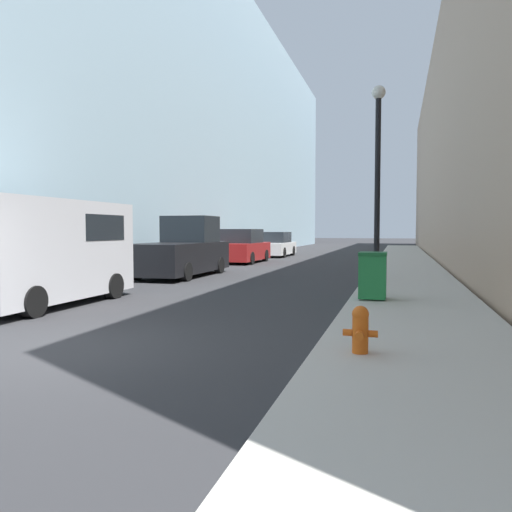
# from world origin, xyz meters

# --- Properties ---
(ground_plane) EXTENTS (200.00, 200.00, 0.00)m
(ground_plane) POSITION_xyz_m (0.00, 0.00, 0.00)
(ground_plane) COLOR #2D2D30
(sidewalk_right) EXTENTS (2.93, 60.00, 0.13)m
(sidewalk_right) POSITION_xyz_m (5.35, 18.00, 0.06)
(sidewalk_right) COLOR #B7B2A8
(sidewalk_right) RESTS_ON ground
(building_left_glass) EXTENTS (12.00, 60.00, 17.91)m
(building_left_glass) POSITION_xyz_m (-11.08, 26.00, 8.96)
(building_left_glass) COLOR #99B7C6
(building_left_glass) RESTS_ON ground
(fire_hydrant) EXTENTS (0.45, 0.33, 0.62)m
(fire_hydrant) POSITION_xyz_m (4.52, 0.69, 0.45)
(fire_hydrant) COLOR #D15614
(fire_hydrant) RESTS_ON sidewalk_right
(trash_bin) EXTENTS (0.63, 0.71, 1.10)m
(trash_bin) POSITION_xyz_m (4.41, 5.93, 0.69)
(trash_bin) COLOR #1E7538
(trash_bin) RESTS_ON sidewalk_right
(lamppost) EXTENTS (0.44, 0.44, 6.20)m
(lamppost) POSITION_xyz_m (4.30, 10.66, 3.62)
(lamppost) COLOR black
(lamppost) RESTS_ON sidewalk_right
(white_van) EXTENTS (2.00, 4.67, 2.41)m
(white_van) POSITION_xyz_m (-2.83, 3.84, 1.32)
(white_van) COLOR silver
(white_van) RESTS_ON ground
(pickup_truck) EXTENTS (2.08, 5.23, 2.27)m
(pickup_truck) POSITION_xyz_m (-2.83, 11.40, 0.93)
(pickup_truck) COLOR black
(pickup_truck) RESTS_ON ground
(parked_sedan_near) EXTENTS (1.98, 4.61, 1.78)m
(parked_sedan_near) POSITION_xyz_m (-2.97, 19.29, 0.81)
(parked_sedan_near) COLOR maroon
(parked_sedan_near) RESTS_ON ground
(parked_sedan_far) EXTENTS (1.87, 4.71, 1.60)m
(parked_sedan_far) POSITION_xyz_m (-2.75, 25.85, 0.73)
(parked_sedan_far) COLOR silver
(parked_sedan_far) RESTS_ON ground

